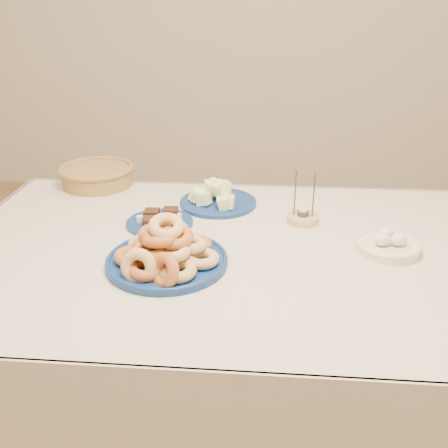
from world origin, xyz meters
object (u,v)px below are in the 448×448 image
(melon_plate, at_px, (216,198))
(candle_holder, at_px, (303,218))
(egg_bowl, at_px, (388,245))
(wicker_basket, at_px, (97,175))
(brownie_plate, at_px, (160,221))
(dining_table, at_px, (225,277))
(donut_platter, at_px, (166,253))

(melon_plate, bearing_deg, candle_holder, -23.09)
(egg_bowl, bearing_deg, wicker_basket, 154.91)
(brownie_plate, distance_m, candle_holder, 0.48)
(dining_table, relative_size, egg_bowl, 7.06)
(melon_plate, xyz_separation_m, candle_holder, (0.31, -0.13, -0.01))
(dining_table, relative_size, donut_platter, 3.87)
(melon_plate, relative_size, wicker_basket, 0.90)
(melon_plate, height_order, candle_holder, candle_holder)
(melon_plate, relative_size, candle_holder, 1.85)
(donut_platter, relative_size, egg_bowl, 1.82)
(brownie_plate, bearing_deg, melon_plate, 47.57)
(dining_table, xyz_separation_m, donut_platter, (-0.16, -0.13, 0.15))
(dining_table, distance_m, wicker_basket, 0.77)
(donut_platter, bearing_deg, wicker_basket, 122.35)
(donut_platter, xyz_separation_m, brownie_plate, (-0.07, 0.28, -0.03))
(melon_plate, distance_m, egg_bowl, 0.63)
(candle_holder, bearing_deg, egg_bowl, -37.98)
(donut_platter, xyz_separation_m, egg_bowl, (0.64, 0.14, -0.02))
(dining_table, xyz_separation_m, brownie_plate, (-0.23, 0.15, 0.12))
(donut_platter, distance_m, egg_bowl, 0.66)
(melon_plate, bearing_deg, wicker_basket, 161.09)
(donut_platter, bearing_deg, egg_bowl, 12.65)
(brownie_plate, bearing_deg, dining_table, -32.56)
(donut_platter, relative_size, candle_holder, 2.48)
(donut_platter, bearing_deg, brownie_plate, 105.02)
(candle_holder, bearing_deg, donut_platter, -140.43)
(wicker_basket, bearing_deg, dining_table, -42.12)
(dining_table, xyz_separation_m, melon_plate, (-0.06, 0.33, 0.13))
(brownie_plate, bearing_deg, candle_holder, 6.74)
(donut_platter, distance_m, brownie_plate, 0.29)
(dining_table, xyz_separation_m, egg_bowl, (0.49, 0.02, 0.13))
(dining_table, distance_m, melon_plate, 0.36)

